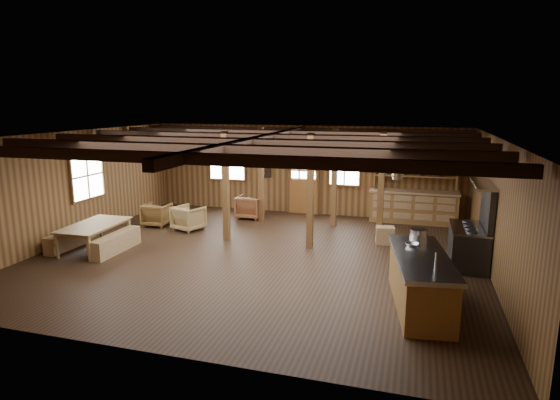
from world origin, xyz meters
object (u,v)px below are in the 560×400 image
at_px(commercial_range, 471,239).
at_px(armchair_b, 250,207).
at_px(dining_table, 96,237).
at_px(armchair_c, 189,218).
at_px(kitchen_island, 420,281).
at_px(armchair_a, 157,215).

height_order(commercial_range, armchair_b, commercial_range).
bearing_deg(armchair_b, dining_table, 58.23).
relative_size(armchair_b, armchair_c, 1.02).
height_order(kitchen_island, dining_table, kitchen_island).
bearing_deg(kitchen_island, armchair_b, 125.17).
xyz_separation_m(kitchen_island, armchair_b, (-5.03, 5.19, -0.13)).
bearing_deg(kitchen_island, dining_table, 162.33).
relative_size(dining_table, armchair_a, 2.51).
xyz_separation_m(commercial_range, armchair_c, (-7.25, 0.94, -0.26)).
xyz_separation_m(kitchen_island, commercial_range, (1.05, 2.47, 0.13)).
relative_size(armchair_a, armchair_c, 0.96).
bearing_deg(commercial_range, kitchen_island, -113.05).
bearing_deg(commercial_range, armchair_a, 172.49).
distance_m(commercial_range, armchair_b, 6.67).
bearing_deg(kitchen_island, commercial_range, 58.02).
bearing_deg(dining_table, armchair_c, -32.34).
xyz_separation_m(commercial_range, dining_table, (-8.55, -1.32, -0.29)).
xyz_separation_m(armchair_a, armchair_b, (2.27, 1.62, 0.02)).
xyz_separation_m(commercial_range, armchair_a, (-8.35, 1.10, -0.28)).
height_order(commercial_range, dining_table, commercial_range).
bearing_deg(dining_table, armchair_b, -33.90).
distance_m(kitchen_island, commercial_range, 2.69).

